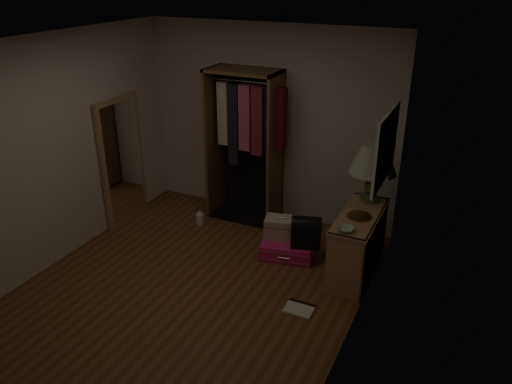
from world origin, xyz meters
TOP-DOWN VIEW (x-y plane):
  - ground at (0.00, 0.00)m, footprint 4.00×4.00m
  - room_walls at (0.08, 0.04)m, footprint 3.52×4.02m
  - console_bookshelf at (1.53, 1.05)m, footprint 0.42×1.12m
  - open_wardrobe at (-0.21, 1.77)m, footprint 1.06×0.50m
  - floor_mirror at (-1.70, 1.00)m, footprint 0.06×0.80m
  - pink_suitcase at (0.69, 1.01)m, footprint 0.72×0.58m
  - train_case at (0.57, 1.08)m, footprint 0.43×0.34m
  - black_bag at (0.92, 1.02)m, footprint 0.40×0.31m
  - table_lamp at (1.54, 1.41)m, footprint 0.60×0.60m
  - brass_tray at (1.54, 0.94)m, footprint 0.29×0.29m
  - ceramic_bowl at (1.49, 0.57)m, footprint 0.19×0.19m
  - white_jug at (-0.69, 1.26)m, footprint 0.12×0.12m
  - floor_book at (1.20, 0.10)m, footprint 0.30×0.24m

SIDE VIEW (x-z plane):
  - ground at x=0.00m, z-range 0.00..0.00m
  - floor_book at x=1.20m, z-range 0.00..0.03m
  - white_jug at x=-0.69m, z-range -0.01..0.17m
  - pink_suitcase at x=0.69m, z-range 0.00..0.20m
  - train_case at x=0.57m, z-range 0.19..0.46m
  - black_bag at x=0.92m, z-range 0.20..0.58m
  - console_bookshelf at x=1.53m, z-range 0.01..0.76m
  - brass_tray at x=1.54m, z-range 0.75..0.77m
  - ceramic_bowl at x=1.49m, z-range 0.75..0.79m
  - floor_mirror at x=-1.70m, z-range 0.00..1.70m
  - open_wardrobe at x=-0.21m, z-range 0.19..2.24m
  - table_lamp at x=1.54m, z-range 0.91..1.57m
  - room_walls at x=0.08m, z-range 0.20..2.80m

